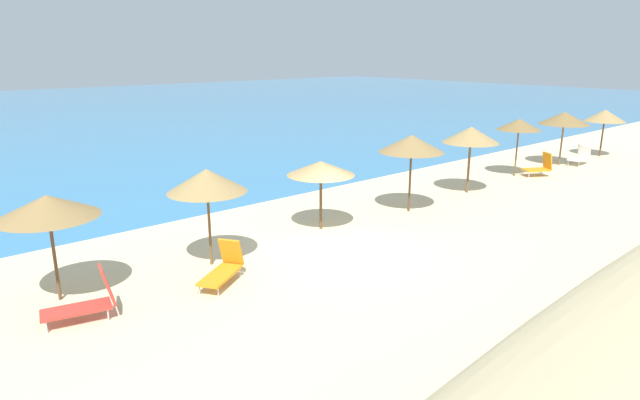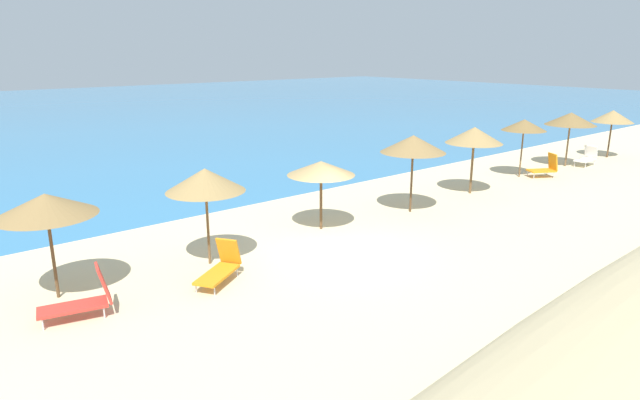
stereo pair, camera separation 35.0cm
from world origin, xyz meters
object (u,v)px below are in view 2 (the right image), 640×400
beach_umbrella_9 (571,119)px  lounge_chair_2 (83,299)px  beach_umbrella_8 (524,125)px  lounge_chair_0 (221,267)px  beach_umbrella_6 (413,144)px  beach_umbrella_5 (321,168)px  beach_umbrella_7 (474,135)px  lounge_chair_3 (587,158)px  beach_umbrella_3 (46,205)px  lounge_chair_1 (545,168)px  beach_umbrella_10 (613,116)px  beach_umbrella_4 (205,180)px

beach_umbrella_9 → lounge_chair_2: 24.84m
beach_umbrella_8 → lounge_chair_0: bearing=-174.5°
beach_umbrella_6 → beach_umbrella_9: beach_umbrella_6 is taller
beach_umbrella_5 → beach_umbrella_6: size_ratio=0.81×
beach_umbrella_8 → lounge_chair_0: 17.39m
beach_umbrella_6 → beach_umbrella_8: (8.49, 0.57, -0.09)m
beach_umbrella_7 → lounge_chair_2: size_ratio=1.70×
beach_umbrella_6 → beach_umbrella_8: 8.51m
beach_umbrella_6 → lounge_chair_3: bearing=-1.0°
beach_umbrella_3 → beach_umbrella_7: bearing=-1.4°
beach_umbrella_6 → lounge_chair_2: beach_umbrella_6 is taller
beach_umbrella_5 → lounge_chair_1: size_ratio=1.63×
beach_umbrella_9 → lounge_chair_3: beach_umbrella_9 is taller
beach_umbrella_8 → lounge_chair_1: bearing=-42.2°
beach_umbrella_10 → beach_umbrella_8: bearing=176.5°
beach_umbrella_3 → beach_umbrella_6: bearing=-2.9°
beach_umbrella_9 → lounge_chair_1: bearing=-169.2°
beach_umbrella_5 → lounge_chair_0: bearing=-160.7°
beach_umbrella_8 → lounge_chair_0: beach_umbrella_8 is taller
lounge_chair_2 → lounge_chair_0: bearing=-80.4°
beach_umbrella_5 → lounge_chair_0: 5.38m
lounge_chair_0 → lounge_chair_3: bearing=-120.4°
beach_umbrella_6 → beach_umbrella_10: bearing=0.2°
beach_umbrella_8 → beach_umbrella_10: beach_umbrella_8 is taller
lounge_chair_0 → lounge_chair_1: 18.09m
beach_umbrella_5 → lounge_chair_3: 17.62m
beach_umbrella_3 → beach_umbrella_9: bearing=-0.5°
beach_umbrella_3 → beach_umbrella_9: size_ratio=0.94×
beach_umbrella_10 → lounge_chair_1: (-7.44, -0.29, -1.85)m
beach_umbrella_10 → lounge_chair_1: bearing=-177.8°
beach_umbrella_5 → beach_umbrella_8: (12.37, -0.02, 0.38)m
beach_umbrella_10 → beach_umbrella_6: bearing=-179.8°
beach_umbrella_3 → beach_umbrella_10: bearing=-1.1°
beach_umbrella_6 → beach_umbrella_7: beach_umbrella_6 is taller
lounge_chair_0 → lounge_chair_3: size_ratio=1.09×
beach_umbrella_9 → lounge_chair_2: size_ratio=1.69×
beach_umbrella_9 → lounge_chair_1: size_ratio=1.95×
beach_umbrella_8 → lounge_chair_3: (5.15, -0.80, -2.06)m
beach_umbrella_7 → lounge_chair_3: 9.81m
lounge_chair_1 → lounge_chair_2: 21.47m
beach_umbrella_9 → lounge_chair_1: 3.88m
beach_umbrella_4 → beach_umbrella_5: 4.47m
beach_umbrella_5 → beach_umbrella_7: (7.94, -0.38, 0.37)m
lounge_chair_1 → lounge_chair_2: (-21.46, -0.65, -0.01)m
beach_umbrella_6 → beach_umbrella_10: beach_umbrella_6 is taller
lounge_chair_0 → lounge_chair_1: (18.07, 0.87, 0.07)m
lounge_chair_0 → beach_umbrella_5: bearing=-103.3°
beach_umbrella_4 → lounge_chair_3: (21.96, -0.44, -2.02)m
lounge_chair_2 → beach_umbrella_6: bearing=-72.6°
lounge_chair_3 → beach_umbrella_4: bearing=85.6°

